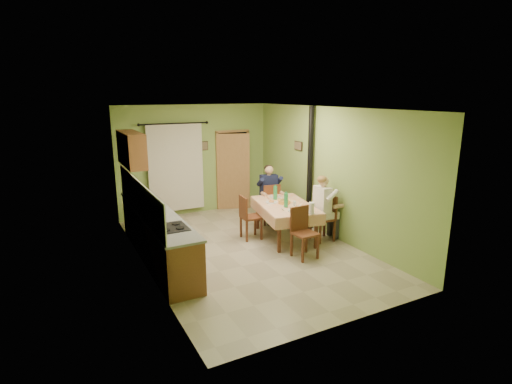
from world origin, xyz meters
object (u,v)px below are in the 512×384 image
chair_right (323,227)px  man_right (324,201)px  chair_left (250,226)px  chair_near (304,243)px  stove_flue (309,185)px  man_far (269,187)px  chair_far (269,211)px  dining_table (285,221)px

chair_right → man_right: (-0.01, 0.00, 0.59)m
chair_left → chair_right: bearing=62.6°
chair_right → chair_near: bearing=124.8°
man_right → stove_flue: size_ratio=0.50×
man_far → stove_flue: 0.98m
chair_near → man_far: size_ratio=0.70×
man_far → chair_far: bearing=-90.0°
chair_far → chair_near: size_ratio=1.00×
chair_right → stove_flue: (0.22, 0.86, 0.73)m
chair_far → chair_right: same height
chair_left → man_far: (0.90, 0.76, 0.59)m
dining_table → stove_flue: bearing=33.9°
man_right → chair_near: bearing=125.2°
chair_far → chair_right: (0.44, -1.56, 0.00)m
dining_table → stove_flue: (0.87, 0.36, 0.64)m
chair_right → dining_table: bearing=54.2°
chair_right → chair_left: (-1.33, 0.81, -0.00)m
chair_right → man_right: bearing=90.0°
dining_table → chair_right: bearing=-25.9°
man_far → man_right: bearing=-66.9°
stove_flue → chair_left: bearing=-178.2°
chair_far → chair_right: size_ratio=1.00×
chair_far → stove_flue: size_ratio=0.35×
chair_far → chair_left: bearing=-131.9°
chair_near → chair_right: (0.88, 0.58, 0.00)m
dining_table → man_right: man_right is taller
dining_table → chair_left: bearing=166.7°
dining_table → man_right: size_ratio=1.40×
dining_table → chair_far: bearing=90.0°
dining_table → man_far: 1.21m
man_right → stove_flue: stove_flue is taller
chair_near → man_right: (0.87, 0.58, 0.59)m
dining_table → man_far: size_ratio=1.40×
man_far → stove_flue: bearing=-39.4°
chair_left → stove_flue: 1.72m
chair_near → chair_far: bearing=-104.9°
chair_near → chair_right: size_ratio=1.00×
dining_table → chair_near: (-0.23, -1.08, -0.09)m
chair_near → chair_left: (-0.45, 1.39, -0.00)m
chair_right → man_right: man_right is taller
chair_near → stove_flue: (1.10, 1.44, 0.73)m
chair_right → chair_left: bearing=60.2°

